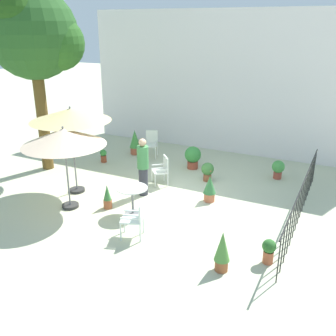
{
  "coord_description": "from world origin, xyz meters",
  "views": [
    {
      "loc": [
        4.31,
        -9.03,
        4.6
      ],
      "look_at": [
        0.0,
        -0.28,
        0.9
      ],
      "focal_mm": 41.08,
      "sensor_mm": 36.0,
      "label": 1
    }
  ],
  "objects_px": {
    "potted_plant_2": "(193,156)",
    "patio_umbrella_1": "(70,116)",
    "patio_chair_2": "(162,168)",
    "shade_tree": "(35,34)",
    "patio_chair_0": "(135,217)",
    "potted_plant_7": "(278,168)",
    "standing_person": "(143,166)",
    "cafe_table_0": "(132,196)",
    "patio_chair_1": "(151,142)",
    "potted_plant_4": "(210,188)",
    "patio_umbrella_0": "(64,137)",
    "potted_plant_0": "(135,142)",
    "potted_plant_6": "(107,197)",
    "potted_plant_8": "(222,250)",
    "potted_plant_3": "(269,250)",
    "potted_plant_1": "(208,170)"
  },
  "relations": [
    {
      "from": "patio_umbrella_0",
      "to": "patio_chair_2",
      "type": "height_order",
      "value": "patio_umbrella_0"
    },
    {
      "from": "potted_plant_8",
      "to": "standing_person",
      "type": "distance_m",
      "value": 4.02
    },
    {
      "from": "patio_chair_2",
      "to": "potted_plant_3",
      "type": "xyz_separation_m",
      "value": [
        3.8,
        -2.72,
        -0.2
      ]
    },
    {
      "from": "patio_umbrella_1",
      "to": "potted_plant_7",
      "type": "height_order",
      "value": "patio_umbrella_1"
    },
    {
      "from": "potted_plant_3",
      "to": "potted_plant_4",
      "type": "relative_size",
      "value": 0.72
    },
    {
      "from": "potted_plant_1",
      "to": "potted_plant_4",
      "type": "height_order",
      "value": "potted_plant_4"
    },
    {
      "from": "cafe_table_0",
      "to": "standing_person",
      "type": "distance_m",
      "value": 1.26
    },
    {
      "from": "potted_plant_2",
      "to": "potted_plant_7",
      "type": "xyz_separation_m",
      "value": [
        2.74,
        0.35,
        -0.09
      ]
    },
    {
      "from": "shade_tree",
      "to": "potted_plant_8",
      "type": "bearing_deg",
      "value": -22.51
    },
    {
      "from": "patio_chair_2",
      "to": "standing_person",
      "type": "height_order",
      "value": "standing_person"
    },
    {
      "from": "potted_plant_0",
      "to": "potted_plant_2",
      "type": "relative_size",
      "value": 1.2
    },
    {
      "from": "potted_plant_6",
      "to": "potted_plant_2",
      "type": "bearing_deg",
      "value": 76.88
    },
    {
      "from": "patio_umbrella_1",
      "to": "potted_plant_2",
      "type": "distance_m",
      "value": 4.35
    },
    {
      "from": "patio_umbrella_0",
      "to": "potted_plant_0",
      "type": "relative_size",
      "value": 2.43
    },
    {
      "from": "patio_chair_1",
      "to": "potted_plant_0",
      "type": "distance_m",
      "value": 0.66
    },
    {
      "from": "patio_umbrella_0",
      "to": "patio_chair_1",
      "type": "distance_m",
      "value": 4.85
    },
    {
      "from": "cafe_table_0",
      "to": "patio_umbrella_0",
      "type": "bearing_deg",
      "value": -166.67
    },
    {
      "from": "shade_tree",
      "to": "potted_plant_4",
      "type": "xyz_separation_m",
      "value": [
        5.73,
        -0.06,
        -3.88
      ]
    },
    {
      "from": "patio_chair_0",
      "to": "potted_plant_7",
      "type": "distance_m",
      "value": 5.48
    },
    {
      "from": "potted_plant_4",
      "to": "potted_plant_7",
      "type": "distance_m",
      "value": 2.84
    },
    {
      "from": "potted_plant_1",
      "to": "potted_plant_7",
      "type": "xyz_separation_m",
      "value": [
        1.91,
        1.15,
        0.0
      ]
    },
    {
      "from": "potted_plant_1",
      "to": "potted_plant_6",
      "type": "relative_size",
      "value": 0.89
    },
    {
      "from": "cafe_table_0",
      "to": "potted_plant_3",
      "type": "relative_size",
      "value": 1.46
    },
    {
      "from": "patio_umbrella_1",
      "to": "potted_plant_2",
      "type": "relative_size",
      "value": 3.28
    },
    {
      "from": "potted_plant_8",
      "to": "patio_umbrella_0",
      "type": "bearing_deg",
      "value": 168.82
    },
    {
      "from": "standing_person",
      "to": "cafe_table_0",
      "type": "bearing_deg",
      "value": -73.35
    },
    {
      "from": "patio_chair_0",
      "to": "potted_plant_3",
      "type": "xyz_separation_m",
      "value": [
        2.94,
        0.32,
        -0.2
      ]
    },
    {
      "from": "patio_chair_2",
      "to": "potted_plant_6",
      "type": "distance_m",
      "value": 2.17
    },
    {
      "from": "shade_tree",
      "to": "standing_person",
      "type": "xyz_separation_m",
      "value": [
        3.9,
        -0.47,
        -3.42
      ]
    },
    {
      "from": "potted_plant_0",
      "to": "potted_plant_7",
      "type": "xyz_separation_m",
      "value": [
        5.26,
        -0.11,
        -0.14
      ]
    },
    {
      "from": "cafe_table_0",
      "to": "potted_plant_1",
      "type": "bearing_deg",
      "value": 72.42
    },
    {
      "from": "patio_chair_2",
      "to": "shade_tree",
      "type": "bearing_deg",
      "value": -173.63
    },
    {
      "from": "potted_plant_2",
      "to": "patio_umbrella_1",
      "type": "bearing_deg",
      "value": -125.29
    },
    {
      "from": "cafe_table_0",
      "to": "potted_plant_2",
      "type": "relative_size",
      "value": 1.03
    },
    {
      "from": "patio_chair_0",
      "to": "patio_chair_1",
      "type": "height_order",
      "value": "patio_chair_1"
    },
    {
      "from": "potted_plant_3",
      "to": "potted_plant_7",
      "type": "distance_m",
      "value": 4.76
    },
    {
      "from": "patio_umbrella_1",
      "to": "potted_plant_6",
      "type": "distance_m",
      "value": 2.45
    },
    {
      "from": "patio_chair_1",
      "to": "potted_plant_7",
      "type": "relative_size",
      "value": 1.6
    },
    {
      "from": "potted_plant_0",
      "to": "potted_plant_3",
      "type": "distance_m",
      "value": 7.7
    },
    {
      "from": "cafe_table_0",
      "to": "potted_plant_0",
      "type": "height_order",
      "value": "potted_plant_0"
    },
    {
      "from": "potted_plant_4",
      "to": "potted_plant_7",
      "type": "height_order",
      "value": "potted_plant_4"
    },
    {
      "from": "potted_plant_6",
      "to": "potted_plant_8",
      "type": "relative_size",
      "value": 0.76
    },
    {
      "from": "cafe_table_0",
      "to": "potted_plant_3",
      "type": "height_order",
      "value": "cafe_table_0"
    },
    {
      "from": "patio_chair_1",
      "to": "patio_umbrella_1",
      "type": "bearing_deg",
      "value": -96.43
    },
    {
      "from": "patio_chair_0",
      "to": "potted_plant_7",
      "type": "height_order",
      "value": "patio_chair_0"
    },
    {
      "from": "patio_umbrella_1",
      "to": "cafe_table_0",
      "type": "bearing_deg",
      "value": -12.63
    },
    {
      "from": "patio_umbrella_1",
      "to": "potted_plant_4",
      "type": "distance_m",
      "value": 4.26
    },
    {
      "from": "patio_chair_2",
      "to": "patio_chair_1",
      "type": "bearing_deg",
      "value": 125.65
    },
    {
      "from": "shade_tree",
      "to": "cafe_table_0",
      "type": "height_order",
      "value": "shade_tree"
    },
    {
      "from": "potted_plant_8",
      "to": "cafe_table_0",
      "type": "bearing_deg",
      "value": 155.31
    }
  ]
}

